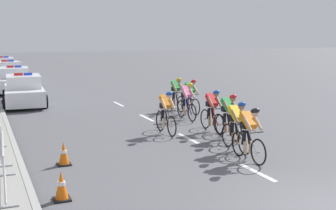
% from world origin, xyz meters
% --- Properties ---
extents(kerb_edge, '(0.16, 60.00, 0.13)m').
position_xyz_m(kerb_edge, '(-5.47, 14.00, 0.07)').
color(kerb_edge, '#9E9E99').
rests_on(kerb_edge, ground).
extents(lane_markings_centre, '(0.14, 17.60, 0.01)m').
position_xyz_m(lane_markings_centre, '(0.00, 6.79, 0.00)').
color(lane_markings_centre, white).
rests_on(lane_markings_centre, ground).
extents(cyclist_lead, '(0.42, 1.72, 1.56)m').
position_xyz_m(cyclist_lead, '(0.38, 3.76, 0.79)').
color(cyclist_lead, black).
rests_on(cyclist_lead, ground).
extents(cyclist_second, '(0.42, 1.72, 1.56)m').
position_xyz_m(cyclist_second, '(0.64, 4.81, 0.79)').
color(cyclist_second, black).
rests_on(cyclist_second, ground).
extents(cyclist_third, '(0.42, 1.72, 1.56)m').
position_xyz_m(cyclist_third, '(1.25, 6.30, 0.79)').
color(cyclist_third, black).
rests_on(cyclist_third, ground).
extents(cyclist_fourth, '(0.42, 1.72, 1.56)m').
position_xyz_m(cyclist_fourth, '(1.27, 7.46, 0.79)').
color(cyclist_fourth, black).
rests_on(cyclist_fourth, ground).
extents(cyclist_fifth, '(0.42, 1.72, 1.56)m').
position_xyz_m(cyclist_fifth, '(-0.41, 7.74, 0.79)').
color(cyclist_fifth, black).
rests_on(cyclist_fifth, ground).
extents(cyclist_sixth, '(0.42, 1.72, 1.56)m').
position_xyz_m(cyclist_sixth, '(1.40, 9.85, 0.79)').
color(cyclist_sixth, black).
rests_on(cyclist_sixth, ground).
extents(cyclist_seventh, '(0.43, 1.72, 1.56)m').
position_xyz_m(cyclist_seventh, '(2.14, 11.00, 0.79)').
color(cyclist_seventh, black).
rests_on(cyclist_seventh, ground).
extents(cyclist_eighth, '(0.42, 1.72, 1.56)m').
position_xyz_m(cyclist_eighth, '(1.88, 11.95, 0.79)').
color(cyclist_eighth, black).
rests_on(cyclist_eighth, ground).
extents(police_car_nearest, '(2.19, 4.49, 1.59)m').
position_xyz_m(police_car_nearest, '(-4.34, 16.34, 0.68)').
color(police_car_nearest, white).
rests_on(police_car_nearest, ground).
extents(police_car_second, '(2.26, 4.53, 1.59)m').
position_xyz_m(police_car_second, '(-4.34, 21.82, 0.68)').
color(police_car_second, silver).
rests_on(police_car_second, ground).
extents(police_car_third, '(2.28, 4.54, 1.59)m').
position_xyz_m(police_car_third, '(-4.34, 27.90, 0.68)').
color(police_car_third, silver).
rests_on(police_car_third, ground).
extents(police_car_furthest, '(2.00, 4.40, 1.59)m').
position_xyz_m(police_car_furthest, '(-4.34, 33.55, 0.68)').
color(police_car_furthest, silver).
rests_on(police_car_furthest, ground).
extents(crowd_barrier_front, '(0.60, 2.32, 1.07)m').
position_xyz_m(crowd_barrier_front, '(-5.97, 3.57, 0.65)').
color(crowd_barrier_front, '#B7BABF').
rests_on(crowd_barrier_front, sidewalk_slab).
extents(traffic_cone_near, '(0.36, 0.36, 0.64)m').
position_xyz_m(traffic_cone_near, '(-4.89, 2.81, 0.31)').
color(traffic_cone_near, black).
rests_on(traffic_cone_near, ground).
extents(traffic_cone_mid, '(0.36, 0.36, 0.64)m').
position_xyz_m(traffic_cone_mid, '(-4.39, 5.36, 0.31)').
color(traffic_cone_mid, black).
rests_on(traffic_cone_mid, ground).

